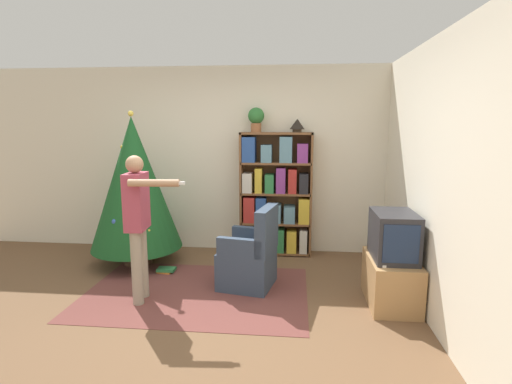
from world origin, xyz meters
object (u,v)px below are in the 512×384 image
christmas_tree (134,184)px  potted_plant (256,118)px  bookshelf (275,196)px  table_lamp (297,125)px  television (394,236)px  armchair (251,259)px  standing_person (138,217)px

christmas_tree → potted_plant: potted_plant is taller
bookshelf → table_lamp: size_ratio=8.50×
television → armchair: (-1.47, 0.29, -0.39)m
christmas_tree → table_lamp: christmas_tree is taller
television → potted_plant: (-1.53, 1.48, 1.17)m
bookshelf → christmas_tree: 1.88m
christmas_tree → table_lamp: (2.06, 0.58, 0.74)m
christmas_tree → standing_person: christmas_tree is taller
bookshelf → table_lamp: (0.28, 0.01, 0.97)m
table_lamp → christmas_tree: bearing=-164.2°
bookshelf → television: bearing=-49.4°
christmas_tree → potted_plant: 1.81m
bookshelf → armchair: bookshelf is taller
bookshelf → armchair: 1.30m
television → potted_plant: potted_plant is taller
armchair → standing_person: 1.31m
bookshelf → armchair: bearing=-100.2°
armchair → table_lamp: bearing=168.4°
armchair → potted_plant: 1.97m
bookshelf → christmas_tree: christmas_tree is taller
television → table_lamp: 2.07m
standing_person → potted_plant: size_ratio=4.59×
television → standing_person: 2.56m
armchair → potted_plant: (-0.06, 1.18, 1.57)m
bookshelf → standing_person: size_ratio=1.13×
television → potted_plant: size_ratio=1.79×
christmas_tree → armchair: size_ratio=2.14×
potted_plant → standing_person: bearing=-121.7°
christmas_tree → armchair: bearing=-21.2°
bookshelf → christmas_tree: size_ratio=0.86×
armchair → standing_person: bearing=-55.2°
standing_person → table_lamp: bearing=132.3°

